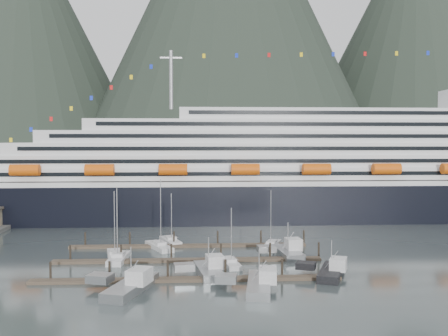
{
  "coord_description": "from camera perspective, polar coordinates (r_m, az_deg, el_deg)",
  "views": [
    {
      "loc": [
        -3.94,
        -89.94,
        21.67
      ],
      "look_at": [
        2.6,
        22.0,
        15.79
      ],
      "focal_mm": 42.0,
      "sensor_mm": 36.0,
      "label": 1
    }
  ],
  "objects": [
    {
      "name": "dock_far",
      "position": [
        108.13,
        -3.84,
        -8.4
      ],
      "size": [
        48.18,
        2.28,
        3.2
      ],
      "color": "#44352B",
      "rests_on": "ground"
    },
    {
      "name": "sailboat_e",
      "position": [
        106.76,
        -7.08,
        -8.5
      ],
      "size": [
        6.39,
        10.0,
        14.52
      ],
      "rotation": [
        0.0,
        0.0,
        2.0
      ],
      "color": "#B6B6B6",
      "rests_on": "ground"
    },
    {
      "name": "sailboat_g",
      "position": [
        107.92,
        5.2,
        -8.38
      ],
      "size": [
        5.27,
        9.3,
        12.07
      ],
      "rotation": [
        0.0,
        0.0,
        1.22
      ],
      "color": "#B6B6B6",
      "rests_on": "ground"
    },
    {
      "name": "mountains",
      "position": [
        695.42,
        1.43,
        14.76
      ],
      "size": [
        870.0,
        440.0,
        420.0
      ],
      "color": "#212C22",
      "rests_on": "ground"
    },
    {
      "name": "dock_near",
      "position": [
        82.8,
        -4.0,
        -11.96
      ],
      "size": [
        48.18,
        2.28,
        3.2
      ],
      "color": "#44352B",
      "rests_on": "ground"
    },
    {
      "name": "sailboat_a",
      "position": [
        97.35,
        -11.41,
        -9.66
      ],
      "size": [
        3.21,
        9.48,
        13.73
      ],
      "rotation": [
        0.0,
        0.0,
        1.52
      ],
      "color": "#B6B6B6",
      "rests_on": "ground"
    },
    {
      "name": "trawler_b",
      "position": [
        85.85,
        -1.78,
        -11.02
      ],
      "size": [
        8.24,
        10.8,
        6.75
      ],
      "rotation": [
        0.0,
        0.0,
        1.72
      ],
      "color": "gray",
      "rests_on": "ground"
    },
    {
      "name": "sailboat_c",
      "position": [
        92.23,
        0.68,
        -10.34
      ],
      "size": [
        3.54,
        8.45,
        10.52
      ],
      "rotation": [
        0.0,
        0.0,
        1.73
      ],
      "color": "#B6B6B6",
      "rests_on": "ground"
    },
    {
      "name": "ground",
      "position": [
        92.6,
        -0.83,
        -10.53
      ],
      "size": [
        1600.0,
        1600.0,
        0.0
      ],
      "primitive_type": "plane",
      "color": "#414D4D",
      "rests_on": "ground"
    },
    {
      "name": "cruise_ship",
      "position": [
        149.12,
        9.83,
        -0.75
      ],
      "size": [
        210.0,
        30.4,
        50.3
      ],
      "color": "black",
      "rests_on": "ground"
    },
    {
      "name": "trawler_a",
      "position": [
        78.34,
        -10.18,
        -12.42
      ],
      "size": [
        10.36,
        13.37,
        7.09
      ],
      "rotation": [
        0.0,
        0.0,
        1.26
      ],
      "color": "gray",
      "rests_on": "ground"
    },
    {
      "name": "trawler_c",
      "position": [
        78.36,
        3.72,
        -12.41
      ],
      "size": [
        9.32,
        13.09,
        6.48
      ],
      "rotation": [
        0.0,
        0.0,
        1.43
      ],
      "color": "gray",
      "rests_on": "ground"
    },
    {
      "name": "trawler_d",
      "position": [
        86.9,
        11.52,
        -10.93
      ],
      "size": [
        9.11,
        11.18,
        6.36
      ],
      "rotation": [
        0.0,
        0.0,
        1.2
      ],
      "color": "black",
      "rests_on": "ground"
    },
    {
      "name": "sailboat_f",
      "position": [
        112.08,
        -5.85,
        -7.95
      ],
      "size": [
        5.18,
        9.03,
        11.07
      ],
      "rotation": [
        0.0,
        0.0,
        1.9
      ],
      "color": "#B6B6B6",
      "rests_on": "ground"
    },
    {
      "name": "dock_mid",
      "position": [
        95.42,
        -3.91,
        -9.94
      ],
      "size": [
        48.18,
        2.28,
        3.2
      ],
      "color": "#44352B",
      "rests_on": "ground"
    },
    {
      "name": "trawler_e",
      "position": [
        99.9,
        6.89,
        -9.02
      ],
      "size": [
        8.48,
        11.12,
        7.03
      ],
      "rotation": [
        0.0,
        0.0,
        1.67
      ],
      "color": "gray",
      "rests_on": "ground"
    },
    {
      "name": "sailboat_b",
      "position": [
        100.06,
        -11.82,
        -9.33
      ],
      "size": [
        4.18,
        9.7,
        12.91
      ],
      "rotation": [
        0.0,
        0.0,
        1.76
      ],
      "color": "#B6B6B6",
      "rests_on": "ground"
    }
  ]
}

